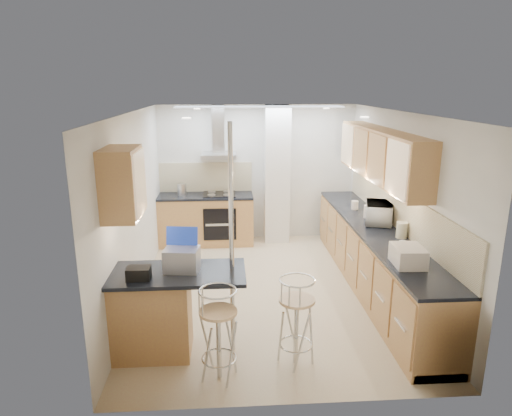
{
  "coord_description": "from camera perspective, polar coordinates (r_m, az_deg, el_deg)",
  "views": [
    {
      "loc": [
        -0.58,
        -5.94,
        2.85
      ],
      "look_at": [
        -0.16,
        0.2,
        1.17
      ],
      "focal_mm": 32.0,
      "sensor_mm": 36.0,
      "label": 1
    }
  ],
  "objects": [
    {
      "name": "ground",
      "position": [
        6.62,
        1.56,
        -10.29
      ],
      "size": [
        4.8,
        4.8,
        0.0
      ],
      "primitive_type": "plane",
      "color": "tan",
      "rests_on": "ground"
    },
    {
      "name": "room_shell",
      "position": [
        6.52,
        4.19,
        3.6
      ],
      "size": [
        3.64,
        4.84,
        2.51
      ],
      "color": "silver",
      "rests_on": "ground"
    },
    {
      "name": "right_counter",
      "position": [
        6.73,
        14.47,
        -6.06
      ],
      "size": [
        0.63,
        4.4,
        0.92
      ],
      "color": "tan",
      "rests_on": "ground"
    },
    {
      "name": "back_counter",
      "position": [
        8.4,
        -6.23,
        -1.4
      ],
      "size": [
        1.7,
        0.63,
        0.92
      ],
      "color": "tan",
      "rests_on": "ground"
    },
    {
      "name": "peninsula",
      "position": [
        5.11,
        -9.79,
        -12.69
      ],
      "size": [
        1.47,
        0.72,
        0.94
      ],
      "color": "tan",
      "rests_on": "ground"
    },
    {
      "name": "microwave",
      "position": [
        6.75,
        15.13,
        -0.61
      ],
      "size": [
        0.5,
        0.62,
        0.3
      ],
      "primitive_type": "imported",
      "rotation": [
        0.0,
        0.0,
        1.27
      ],
      "color": "white",
      "rests_on": "right_counter"
    },
    {
      "name": "laptop",
      "position": [
        4.9,
        -9.25,
        -6.37
      ],
      "size": [
        0.39,
        0.31,
        0.24
      ],
      "primitive_type": "cube",
      "rotation": [
        0.0,
        0.0,
        -0.14
      ],
      "color": "#A3A4AB",
      "rests_on": "peninsula"
    },
    {
      "name": "bag",
      "position": [
        4.8,
        -14.46,
        -7.9
      ],
      "size": [
        0.24,
        0.17,
        0.13
      ],
      "primitive_type": "cube",
      "rotation": [
        0.0,
        0.0,
        -0.01
      ],
      "color": "black",
      "rests_on": "peninsula"
    },
    {
      "name": "bar_stool_near",
      "position": [
        4.65,
        -4.7,
        -15.45
      ],
      "size": [
        0.4,
        0.4,
        0.97
      ],
      "primitive_type": null,
      "rotation": [
        0.0,
        0.0,
        0.03
      ],
      "color": "tan",
      "rests_on": "ground"
    },
    {
      "name": "bar_stool_end",
      "position": [
        4.87,
        5.06,
        -13.93
      ],
      "size": [
        0.55,
        0.55,
        0.96
      ],
      "primitive_type": null,
      "rotation": [
        0.0,
        0.0,
        0.96
      ],
      "color": "tan",
      "rests_on": "ground"
    },
    {
      "name": "jar_a",
      "position": [
        6.99,
        13.81,
        -0.43
      ],
      "size": [
        0.16,
        0.16,
        0.19
      ],
      "primitive_type": "cylinder",
      "rotation": [
        0.0,
        0.0,
        0.41
      ],
      "color": "beige",
      "rests_on": "right_counter"
    },
    {
      "name": "jar_b",
      "position": [
        7.43,
        12.25,
        0.36
      ],
      "size": [
        0.14,
        0.14,
        0.14
      ],
      "primitive_type": "cylinder",
      "rotation": [
        0.0,
        0.0,
        0.27
      ],
      "color": "beige",
      "rests_on": "right_counter"
    },
    {
      "name": "jar_c",
      "position": [
        6.21,
        17.75,
        -2.64
      ],
      "size": [
        0.17,
        0.17,
        0.21
      ],
      "primitive_type": "cylinder",
      "rotation": [
        0.0,
        0.0,
        -0.21
      ],
      "color": "#B6B492",
      "rests_on": "right_counter"
    },
    {
      "name": "jar_d",
      "position": [
        5.67,
        17.88,
        -4.68
      ],
      "size": [
        0.11,
        0.11,
        0.14
      ],
      "primitive_type": "cylinder",
      "rotation": [
        0.0,
        0.0,
        0.13
      ],
      "color": "white",
      "rests_on": "right_counter"
    },
    {
      "name": "bread_bin",
      "position": [
        5.31,
        18.47,
        -5.7
      ],
      "size": [
        0.33,
        0.41,
        0.21
      ],
      "primitive_type": "cube",
      "rotation": [
        0.0,
        0.0,
        -0.04
      ],
      "color": "beige",
      "rests_on": "right_counter"
    },
    {
      "name": "kettle",
      "position": [
        8.32,
        -9.26,
        2.32
      ],
      "size": [
        0.16,
        0.16,
        0.2
      ],
      "primitive_type": "cylinder",
      "color": "#BBBEC0",
      "rests_on": "back_counter"
    }
  ]
}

